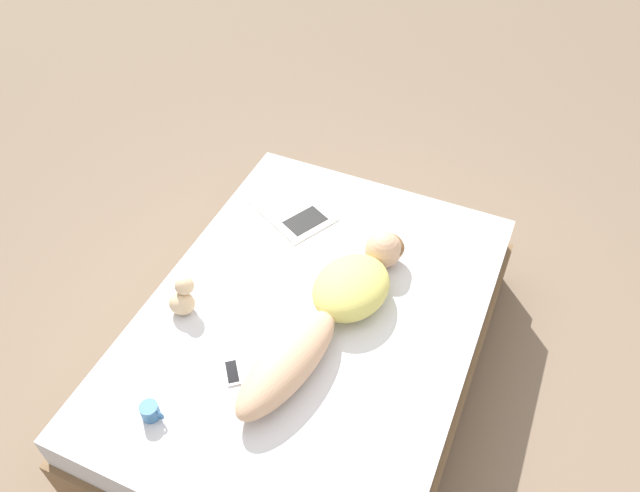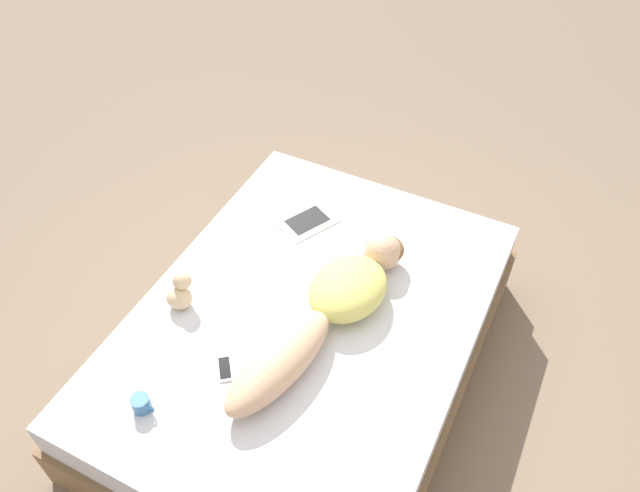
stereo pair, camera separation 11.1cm
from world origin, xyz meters
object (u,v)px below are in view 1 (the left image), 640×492
person (334,308)px  coffee_mug (150,411)px  cell_phone (232,372)px  open_magazine (294,211)px

person → coffee_mug: bearing=-112.1°
person → coffee_mug: 0.94m
cell_phone → open_magazine: bearing=62.7°
open_magazine → coffee_mug: bearing=-62.8°
cell_phone → coffee_mug: bearing=-160.5°
person → open_magazine: size_ratio=2.40×
coffee_mug → cell_phone: coffee_mug is taller
coffee_mug → cell_phone: (0.21, 0.33, -0.04)m
person → open_magazine: person is taller
person → cell_phone: (-0.30, -0.46, -0.09)m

